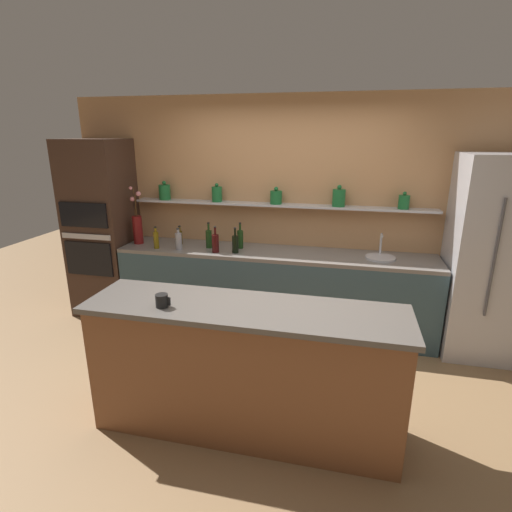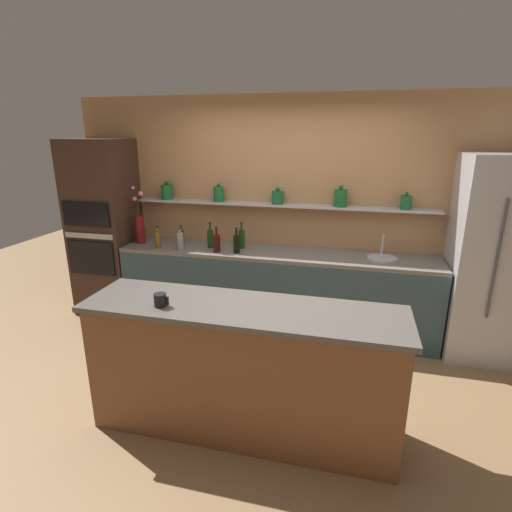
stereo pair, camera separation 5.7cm
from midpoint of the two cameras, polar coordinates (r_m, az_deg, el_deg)
name	(u,v)px [view 2 (the right image)]	position (r m, az deg, el deg)	size (l,w,h in m)	color
ground_plane	(258,390)	(3.74, 0.76, -18.60)	(12.00, 12.00, 0.00)	olive
back_wall_unit	(291,212)	(4.69, 5.33, 6.23)	(5.20, 0.28, 2.60)	tan
back_counter_unit	(275,290)	(4.61, 3.06, -4.87)	(3.53, 0.62, 0.92)	#334C56
island_counter	(243,370)	(3.06, -1.36, -15.91)	(2.30, 0.61, 1.02)	brown
refrigerator	(502,260)	(4.55, 32.01, -0.54)	(0.92, 0.73, 2.01)	#B7B7BC
oven_tower	(105,229)	(5.24, -20.49, 3.67)	(0.71, 0.64, 2.12)	#3D281E
flower_vase	(140,226)	(4.95, -15.96, 4.11)	(0.13, 0.12, 0.68)	maroon
sink_fixture	(382,257)	(4.40, 17.91, -0.12)	(0.31, 0.31, 0.25)	#B7B7BC
bottle_spirit_0	(180,241)	(4.60, -10.42, 2.19)	(0.08, 0.08, 0.25)	gray
bottle_oil_1	(158,239)	(4.70, -13.49, 2.36)	(0.06, 0.06, 0.25)	brown
bottle_wine_2	(210,238)	(4.61, -6.18, 2.54)	(0.07, 0.07, 0.30)	#193814
bottle_wine_3	(217,243)	(4.43, -5.27, 1.90)	(0.08, 0.08, 0.29)	#380C0C
bottle_oil_4	(182,237)	(4.82, -10.23, 2.74)	(0.06, 0.06, 0.22)	#47380A
bottle_wine_5	(237,244)	(4.39, -2.43, 1.78)	(0.07, 0.07, 0.29)	black
bottle_wine_6	(242,239)	(4.56, -1.71, 2.49)	(0.07, 0.07, 0.30)	#193814
coffee_mug	(160,300)	(2.88, -12.96, -6.15)	(0.11, 0.09, 0.09)	black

